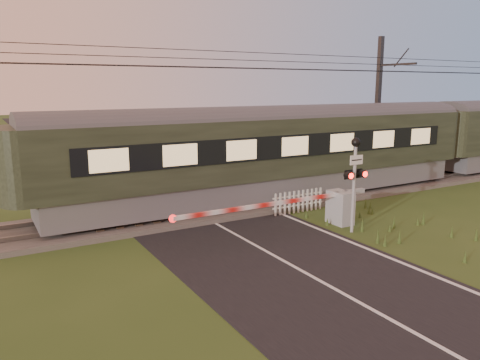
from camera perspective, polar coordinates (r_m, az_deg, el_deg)
ground at (r=12.86m, az=7.02°, el=-10.74°), size 160.00×160.00×0.00m
road at (r=12.69m, az=7.73°, el=-11.01°), size 6.00×140.00×0.03m
track_bed at (r=18.17m, az=-5.38°, el=-3.85°), size 140.00×3.40×0.39m
overhead_wires at (r=17.56m, az=-5.74°, el=14.27°), size 120.00×0.62×0.62m
train at (r=26.61m, az=22.94°, el=4.71°), size 39.99×2.76×3.72m
boom_gate at (r=16.75m, az=11.19°, el=-3.21°), size 7.52×0.91×1.21m
crossing_signal at (r=15.76m, az=13.82°, el=1.45°), size 0.81×0.34×3.19m
picket_fence at (r=18.22m, az=7.15°, el=-2.61°), size 2.36×0.07×0.88m
catenary_mast at (r=26.36m, az=16.54°, el=8.75°), size 0.23×2.47×7.37m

